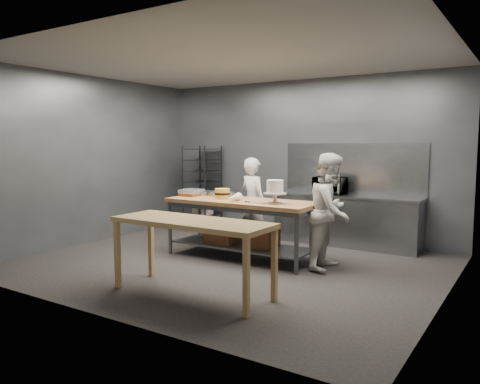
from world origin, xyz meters
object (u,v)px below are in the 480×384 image
object	(u,v)px
speed_rack	(202,188)
near_counter	(192,227)
chef_right	(331,211)
work_table	(241,222)
microwave	(330,185)
frosted_cake_stand	(275,189)
chef_behind	(253,203)
layer_cake	(222,194)

from	to	relation	value
speed_rack	near_counter	bearing A→B (deg)	-54.27
near_counter	chef_right	world-z (taller)	chef_right
near_counter	chef_right	bearing A→B (deg)	64.67
work_table	speed_rack	xyz separation A→B (m)	(-2.03, 1.68, 0.28)
speed_rack	microwave	distance (m)	2.81
chef_right	speed_rack	bearing A→B (deg)	64.97
frosted_cake_stand	work_table	bearing A→B (deg)	170.32
chef_behind	layer_cake	xyz separation A→B (m)	(-0.12, -0.74, 0.22)
near_counter	speed_rack	bearing A→B (deg)	125.73
work_table	microwave	size ratio (longest dim) A/B	4.43
work_table	layer_cake	size ratio (longest dim) A/B	9.99
chef_behind	microwave	world-z (taller)	chef_behind
speed_rack	microwave	xyz separation A→B (m)	(2.80, 0.08, 0.19)
chef_behind	microwave	size ratio (longest dim) A/B	2.88
chef_right	microwave	bearing A→B (deg)	21.17
chef_behind	speed_rack	bearing A→B (deg)	-8.15
frosted_cake_stand	layer_cake	world-z (taller)	frosted_cake_stand
chef_behind	layer_cake	bearing A→B (deg)	100.10
chef_behind	frosted_cake_stand	size ratio (longest dim) A/B	4.49
speed_rack	layer_cake	bearing A→B (deg)	-44.97
work_table	layer_cake	world-z (taller)	layer_cake
chef_right	frosted_cake_stand	bearing A→B (deg)	108.62
work_table	layer_cake	distance (m)	0.54
microwave	layer_cake	distance (m)	2.09
chef_right	layer_cake	world-z (taller)	chef_right
chef_right	near_counter	bearing A→B (deg)	153.27
near_counter	chef_right	size ratio (longest dim) A/B	1.20
chef_behind	chef_right	world-z (taller)	chef_right
work_table	near_counter	bearing A→B (deg)	-75.03
speed_rack	chef_behind	xyz separation A→B (m)	(1.83, -0.96, -0.08)
chef_right	microwave	size ratio (longest dim) A/B	3.07
chef_right	layer_cake	xyz separation A→B (m)	(-1.76, -0.19, 0.17)
work_table	microwave	distance (m)	1.98
work_table	chef_right	bearing A→B (deg)	6.46
work_table	chef_right	size ratio (longest dim) A/B	1.44
near_counter	layer_cake	bearing A→B (deg)	114.42
microwave	frosted_cake_stand	xyz separation A→B (m)	(-0.10, -1.87, 0.09)
chef_behind	chef_right	size ratio (longest dim) A/B	0.94
work_table	layer_cake	xyz separation A→B (m)	(-0.33, -0.02, 0.43)
near_counter	frosted_cake_stand	xyz separation A→B (m)	(0.18, 1.71, 0.33)
speed_rack	frosted_cake_stand	world-z (taller)	speed_rack
chef_behind	chef_right	xyz separation A→B (m)	(1.64, -0.56, 0.05)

